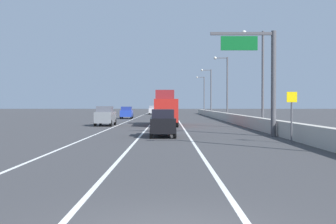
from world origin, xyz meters
TOP-DOWN VIEW (x-y plane):
  - ground_plane at (0.00, 64.00)m, footprint 320.00×320.00m
  - lane_stripe_left at (-5.50, 55.00)m, footprint 0.16×130.00m
  - lane_stripe_center at (-2.00, 55.00)m, footprint 0.16×130.00m
  - lane_stripe_right at (1.50, 55.00)m, footprint 0.16×130.00m
  - jersey_barrier_right at (8.10, 40.00)m, footprint 0.60×120.00m
  - overhead_sign_gantry at (6.76, 22.37)m, footprint 4.68×0.36m
  - speed_advisory_sign at (7.20, 17.05)m, footprint 0.60×0.11m
  - lamp_post_right_second at (8.76, 32.40)m, footprint 2.14×0.44m
  - lamp_post_right_third at (8.45, 53.74)m, footprint 2.14×0.44m
  - lamp_post_right_fourth at (8.26, 75.08)m, footprint 2.14×0.44m
  - lamp_post_right_fifth at (8.77, 96.41)m, footprint 2.14×0.44m
  - car_blue_0 at (-6.69, 59.76)m, footprint 2.01×4.30m
  - car_red_1 at (-0.57, 81.93)m, footprint 1.90×4.27m
  - car_white_2 at (-0.32, 61.42)m, footprint 1.93×4.39m
  - car_gray_3 at (-6.72, 37.29)m, footprint 1.85×4.28m
  - car_black_4 at (-0.38, 22.20)m, footprint 1.89×4.72m
  - car_silver_5 at (-3.50, 89.36)m, footprint 1.93×4.19m
  - box_truck at (-0.33, 38.47)m, footprint 2.73×9.82m

SIDE VIEW (x-z plane):
  - ground_plane at x=0.00m, z-range 0.00..0.00m
  - lane_stripe_left at x=-5.50m, z-range 0.00..0.00m
  - lane_stripe_center at x=-2.00m, z-range 0.00..0.00m
  - lane_stripe_right at x=1.50m, z-range 0.00..0.00m
  - jersey_barrier_right at x=8.10m, z-range 0.00..1.10m
  - car_black_4 at x=-0.38m, z-range 0.00..1.93m
  - car_blue_0 at x=-6.69m, z-range 0.00..1.95m
  - car_red_1 at x=-0.57m, z-range 0.00..1.97m
  - car_white_2 at x=-0.32m, z-range -0.01..2.05m
  - car_silver_5 at x=-3.50m, z-range -0.01..2.05m
  - car_gray_3 at x=-6.72m, z-range -0.01..2.09m
  - speed_advisory_sign at x=7.20m, z-range 0.26..3.26m
  - box_truck at x=-0.33m, z-range -0.18..3.76m
  - overhead_sign_gantry at x=6.76m, z-range 0.98..8.48m
  - lamp_post_right_second at x=8.76m, z-range 0.74..10.07m
  - lamp_post_right_third at x=8.45m, z-range 0.74..10.07m
  - lamp_post_right_fourth at x=8.26m, z-range 0.74..10.07m
  - lamp_post_right_fifth at x=8.77m, z-range 0.74..10.07m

